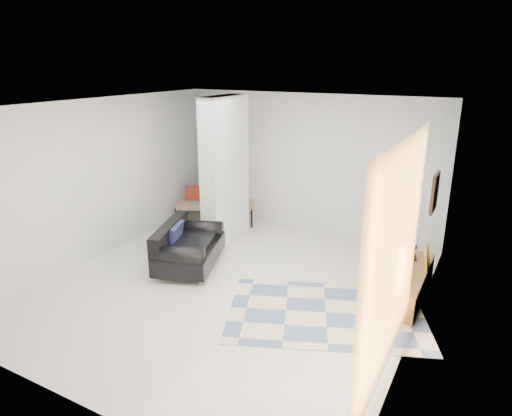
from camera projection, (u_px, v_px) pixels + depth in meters
The scene contains 17 objects.
floor at pixel (232, 285), 7.23m from camera, with size 6.00×6.00×0.00m, color silver.
ceiling at pixel (228, 105), 6.37m from camera, with size 6.00×6.00×0.00m, color white.
wall_back at pixel (307, 163), 9.31m from camera, with size 6.00×6.00×0.00m, color silver.
wall_front at pixel (63, 283), 4.29m from camera, with size 6.00×6.00×0.00m, color silver.
wall_left at pixel (98, 179), 8.05m from camera, with size 6.00×6.00×0.00m, color silver.
wall_right at pixel (423, 233), 5.55m from camera, with size 6.00×6.00×0.00m, color silver.
partition_column at pixel (225, 171), 8.64m from camera, with size 0.35×1.20×2.80m, color silver.
hallway_door at pixel (220, 171), 10.34m from camera, with size 0.85×0.06×2.04m, color silver.
curtain at pixel (395, 263), 4.61m from camera, with size 2.55×2.55×0.00m, color gold.
wall_art at pixel (435, 193), 6.33m from camera, with size 0.04×0.45×0.55m, color black.
media_console at pixel (409, 283), 6.86m from camera, with size 0.45×1.76×0.80m.
loveseat at pixel (186, 247), 7.81m from camera, with size 1.34×1.73×0.76m.
daybed at pixel (215, 203), 10.04m from camera, with size 1.81×1.31×0.77m.
area_rug at pixel (326, 313), 6.43m from camera, with size 2.72×1.81×0.01m, color beige.
cylinder_lamp at pixel (400, 271), 6.07m from camera, with size 0.12×0.12×0.65m, color white.
bronze_figurine at pixel (414, 252), 7.15m from camera, with size 0.14×0.14×0.27m, color #312016, non-canonical shape.
vase at pixel (407, 267), 6.72m from camera, with size 0.18×0.18×0.19m, color white.
Camera 1 is at (3.44, -5.53, 3.39)m, focal length 32.00 mm.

